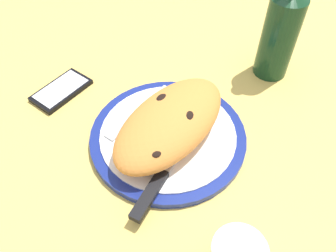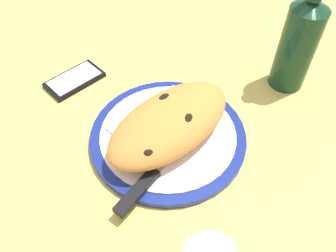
{
  "view_description": "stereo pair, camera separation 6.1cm",
  "coord_description": "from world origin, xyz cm",
  "px_view_note": "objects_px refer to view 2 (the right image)",
  "views": [
    {
      "loc": [
        31.88,
        23.95,
        50.26
      ],
      "look_at": [
        0.0,
        0.0,
        3.74
      ],
      "focal_mm": 35.74,
      "sensor_mm": 36.0,
      "label": 1
    },
    {
      "loc": [
        27.84,
        28.55,
        50.26
      ],
      "look_at": [
        0.0,
        0.0,
        3.74
      ],
      "focal_mm": 35.74,
      "sensor_mm": 36.0,
      "label": 2
    }
  ],
  "objects_px": {
    "plate": "(168,136)",
    "calzone": "(169,123)",
    "fork": "(137,112)",
    "smartphone": "(75,80)",
    "knife": "(149,178)",
    "wine_bottle": "(298,43)"
  },
  "relations": [
    {
      "from": "plate",
      "to": "calzone",
      "type": "height_order",
      "value": "calzone"
    },
    {
      "from": "calzone",
      "to": "fork",
      "type": "bearing_deg",
      "value": -87.06
    },
    {
      "from": "plate",
      "to": "smartphone",
      "type": "height_order",
      "value": "plate"
    },
    {
      "from": "knife",
      "to": "wine_bottle",
      "type": "xyz_separation_m",
      "value": [
        -0.39,
        0.02,
        0.08
      ]
    },
    {
      "from": "knife",
      "to": "calzone",
      "type": "bearing_deg",
      "value": -153.17
    },
    {
      "from": "knife",
      "to": "smartphone",
      "type": "relative_size",
      "value": 1.88
    },
    {
      "from": "fork",
      "to": "knife",
      "type": "height_order",
      "value": "knife"
    },
    {
      "from": "calzone",
      "to": "fork",
      "type": "relative_size",
      "value": 1.5
    },
    {
      "from": "plate",
      "to": "smartphone",
      "type": "relative_size",
      "value": 2.39
    },
    {
      "from": "calzone",
      "to": "smartphone",
      "type": "height_order",
      "value": "calzone"
    },
    {
      "from": "plate",
      "to": "knife",
      "type": "bearing_deg",
      "value": 28.76
    },
    {
      "from": "plate",
      "to": "fork",
      "type": "bearing_deg",
      "value": -85.05
    },
    {
      "from": "plate",
      "to": "knife",
      "type": "xyz_separation_m",
      "value": [
        0.09,
        0.05,
        0.01
      ]
    },
    {
      "from": "calzone",
      "to": "wine_bottle",
      "type": "bearing_deg",
      "value": 168.48
    },
    {
      "from": "fork",
      "to": "knife",
      "type": "bearing_deg",
      "value": 56.51
    },
    {
      "from": "calzone",
      "to": "knife",
      "type": "distance_m",
      "value": 0.11
    },
    {
      "from": "wine_bottle",
      "to": "smartphone",
      "type": "bearing_deg",
      "value": -44.52
    },
    {
      "from": "fork",
      "to": "knife",
      "type": "relative_size",
      "value": 0.76
    },
    {
      "from": "calzone",
      "to": "fork",
      "type": "xyz_separation_m",
      "value": [
        0.0,
        -0.08,
        -0.03
      ]
    },
    {
      "from": "smartphone",
      "to": "wine_bottle",
      "type": "xyz_separation_m",
      "value": [
        -0.33,
        0.33,
        0.1
      ]
    },
    {
      "from": "fork",
      "to": "knife",
      "type": "distance_m",
      "value": 0.16
    },
    {
      "from": "knife",
      "to": "smartphone",
      "type": "distance_m",
      "value": 0.32
    }
  ]
}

